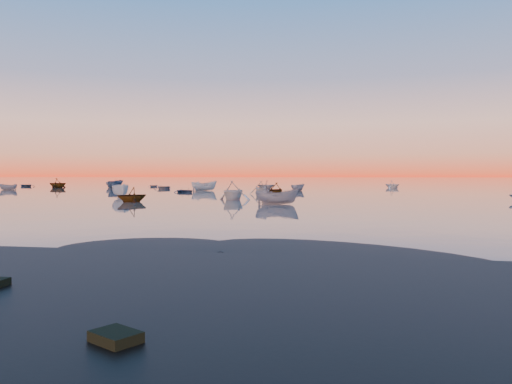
% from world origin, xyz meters
% --- Properties ---
extents(ground, '(600.00, 600.00, 0.00)m').
position_xyz_m(ground, '(0.00, 100.00, 0.00)').
color(ground, '#655B54').
rests_on(ground, ground).
extents(mud_lobes, '(140.00, 6.00, 0.07)m').
position_xyz_m(mud_lobes, '(0.00, -1.00, 0.01)').
color(mud_lobes, black).
rests_on(mud_lobes, ground).
extents(moored_fleet, '(124.00, 58.00, 1.20)m').
position_xyz_m(moored_fleet, '(0.00, 53.00, 0.00)').
color(moored_fleet, silver).
rests_on(moored_fleet, ground).
extents(boat_near_center, '(2.49, 4.11, 1.33)m').
position_xyz_m(boat_near_center, '(4.64, 24.00, 0.00)').
color(boat_near_center, slate).
rests_on(boat_near_center, ground).
extents(boat_near_right, '(4.06, 2.55, 1.32)m').
position_xyz_m(boat_near_right, '(-0.60, 45.62, 0.00)').
color(boat_near_right, silver).
rests_on(boat_near_right, ground).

